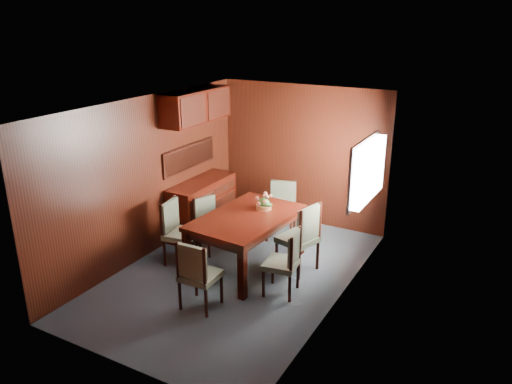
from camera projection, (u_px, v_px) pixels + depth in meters
The scene contains 11 objects.
ground at pixel (236, 274), 7.09m from camera, with size 4.50×4.50×0.00m, color #343F47.
room_shell at pixel (240, 157), 6.86m from camera, with size 3.06×4.52×2.41m.
sideboard at pixel (202, 206), 8.33m from camera, with size 0.48×1.40×0.90m, color black.
dining_table at pixel (247, 223), 7.09m from camera, with size 1.18×1.76×0.79m.
chair_left_near at pixel (177, 228), 7.27m from camera, with size 0.50×0.51×0.96m.
chair_left_far at pixel (209, 221), 7.68m from camera, with size 0.50×0.51×0.86m.
chair_right_near at pixel (286, 259), 6.43m from camera, with size 0.47×0.48×0.90m.
chair_right_far at pixel (302, 234), 6.97m from camera, with size 0.58×0.59×1.03m.
chair_head at pixel (197, 272), 6.07m from camera, with size 0.46×0.44×0.93m.
chair_foot at pixel (282, 206), 8.12m from camera, with size 0.55×0.54×0.95m.
flower_centerpiece at pixel (264, 202), 7.25m from camera, with size 0.24×0.24×0.24m.
Camera 1 is at (3.28, -5.37, 3.47)m, focal length 35.00 mm.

